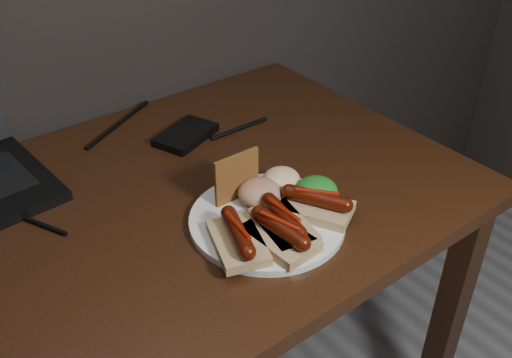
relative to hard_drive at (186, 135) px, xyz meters
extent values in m
cube|color=#331B0C|center=(-0.31, -0.16, -0.02)|extent=(1.40, 0.70, 0.03)
cube|color=#331B0C|center=(0.34, -0.46, -0.40)|extent=(0.05, 0.05, 0.72)
cube|color=#331B0C|center=(0.34, 0.14, -0.40)|extent=(0.05, 0.05, 0.72)
cube|color=black|center=(0.00, 0.00, 0.00)|extent=(0.14, 0.12, 0.02)
cylinder|color=black|center=(-0.35, -0.07, 0.00)|extent=(0.08, 0.17, 0.01)
cylinder|color=black|center=(-0.08, 0.13, 0.00)|extent=(0.20, 0.12, 0.01)
cylinder|color=black|center=(0.11, -0.04, 0.00)|extent=(0.14, 0.01, 0.01)
cylinder|color=silver|center=(-0.04, -0.31, 0.00)|extent=(0.28, 0.28, 0.01)
cube|color=tan|center=(-0.12, -0.34, 0.01)|extent=(0.10, 0.13, 0.02)
cylinder|color=#551305|center=(-0.12, -0.34, 0.03)|extent=(0.05, 0.10, 0.02)
sphere|color=#551305|center=(-0.13, -0.39, 0.03)|extent=(0.03, 0.02, 0.02)
sphere|color=#551305|center=(-0.10, -0.30, 0.03)|extent=(0.03, 0.02, 0.02)
cylinder|color=#711205|center=(-0.12, -0.34, 0.04)|extent=(0.02, 0.07, 0.01)
cube|color=tan|center=(-0.04, -0.36, 0.01)|extent=(0.09, 0.13, 0.02)
cylinder|color=#551305|center=(-0.04, -0.36, 0.03)|extent=(0.04, 0.10, 0.02)
sphere|color=#551305|center=(-0.05, -0.40, 0.03)|extent=(0.03, 0.02, 0.02)
sphere|color=#551305|center=(-0.03, -0.31, 0.03)|extent=(0.03, 0.02, 0.02)
cylinder|color=#711205|center=(-0.04, -0.36, 0.04)|extent=(0.01, 0.07, 0.01)
cube|color=tan|center=(0.03, -0.35, 0.01)|extent=(0.12, 0.13, 0.02)
cylinder|color=#551305|center=(0.03, -0.35, 0.03)|extent=(0.07, 0.10, 0.02)
sphere|color=#551305|center=(0.06, -0.39, 0.03)|extent=(0.03, 0.02, 0.02)
sphere|color=#551305|center=(0.01, -0.31, 0.03)|extent=(0.03, 0.02, 0.02)
cylinder|color=#711205|center=(0.03, -0.35, 0.04)|extent=(0.05, 0.06, 0.01)
cube|color=tan|center=(-0.06, -0.37, 0.01)|extent=(0.08, 0.12, 0.02)
cylinder|color=#551305|center=(-0.06, -0.37, 0.03)|extent=(0.03, 0.10, 0.02)
sphere|color=#551305|center=(-0.06, -0.42, 0.03)|extent=(0.03, 0.02, 0.02)
sphere|color=#551305|center=(-0.07, -0.33, 0.03)|extent=(0.03, 0.02, 0.02)
cylinder|color=#711205|center=(-0.06, -0.37, 0.04)|extent=(0.03, 0.07, 0.01)
cube|color=brown|center=(-0.05, -0.24, 0.05)|extent=(0.08, 0.01, 0.08)
ellipsoid|color=#115716|center=(0.06, -0.33, 0.02)|extent=(0.07, 0.07, 0.04)
ellipsoid|color=maroon|center=(-0.02, -0.27, 0.02)|extent=(0.07, 0.07, 0.04)
ellipsoid|color=beige|center=(0.03, -0.26, 0.02)|extent=(0.06, 0.06, 0.04)
camera|label=1|loc=(-0.49, -0.88, 0.57)|focal=40.00mm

